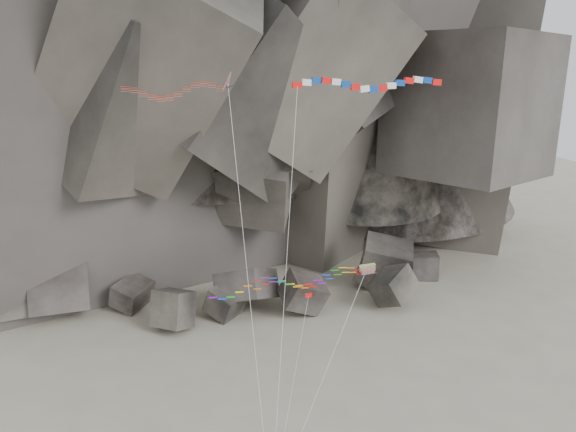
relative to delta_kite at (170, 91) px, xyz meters
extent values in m
cube|color=#47423F|center=(39.45, 35.77, -30.45)|extent=(5.05, 4.39, 4.26)
cube|color=#47423F|center=(9.59, 29.92, -30.40)|extent=(9.41, 10.20, 7.81)
cube|color=#47423F|center=(30.10, 26.69, -30.59)|extent=(7.67, 7.11, 6.72)
cube|color=#47423F|center=(17.11, 27.31, -30.41)|extent=(6.58, 6.11, 6.80)
cube|color=#47423F|center=(-21.72, 33.93, -30.63)|extent=(8.03, 7.65, 5.40)
cube|color=#47423F|center=(-15.90, 34.64, -29.22)|extent=(8.67, 8.85, 8.26)
cube|color=#47423F|center=(-0.66, 26.78, -30.09)|extent=(6.38, 6.85, 5.97)
cube|color=#47423F|center=(31.80, 33.67, -29.45)|extent=(9.45, 9.68, 8.43)
cube|color=#47423F|center=(-6.16, 34.48, -30.89)|extent=(6.66, 7.07, 4.72)
cube|color=#47423F|center=(29.50, 34.06, -30.71)|extent=(6.00, 6.68, 5.79)
cube|color=#47423F|center=(6.52, 28.90, -30.78)|extent=(6.77, 6.79, 4.71)
cylinder|color=silver|center=(4.88, -3.85, -15.28)|extent=(1.57, 7.18, 31.65)
cube|color=red|center=(9.69, 1.35, 0.21)|extent=(0.76, 0.54, 0.48)
cube|color=white|center=(10.44, 1.26, 0.41)|extent=(0.79, 0.54, 0.54)
cube|color=#0D3B96|center=(11.19, 1.14, 0.54)|extent=(0.81, 0.54, 0.57)
cube|color=red|center=(11.94, 0.98, 0.55)|extent=(0.82, 0.54, 0.58)
cube|color=white|center=(12.69, 0.83, 0.45)|extent=(0.80, 0.54, 0.55)
cube|color=#0D3B96|center=(13.44, 0.69, 0.26)|extent=(0.77, 0.54, 0.50)
cube|color=red|center=(14.19, 0.59, 0.05)|extent=(0.79, 0.54, 0.53)
cube|color=white|center=(14.94, 0.54, -0.10)|extent=(0.81, 0.54, 0.57)
cube|color=#0D3B96|center=(15.69, 0.54, -0.14)|extent=(0.82, 0.54, 0.58)
cube|color=red|center=(16.44, 0.57, -0.06)|extent=(0.81, 0.54, 0.56)
cube|color=white|center=(17.19, 0.61, 0.11)|extent=(0.78, 0.54, 0.51)
cube|color=#0D3B96|center=(17.94, 0.64, 0.32)|extent=(0.78, 0.54, 0.51)
cube|color=red|center=(18.69, 0.63, 0.49)|extent=(0.81, 0.54, 0.56)
cube|color=white|center=(19.44, 0.57, 0.56)|extent=(0.82, 0.54, 0.58)
cube|color=#0D3B96|center=(20.19, 0.47, 0.51)|extent=(0.81, 0.54, 0.56)
cube|color=red|center=(20.94, 0.33, 0.35)|extent=(0.78, 0.54, 0.52)
cylinder|color=silver|center=(7.67, -3.14, -15.45)|extent=(4.08, 8.60, 31.32)
cube|color=#F5F70D|center=(14.58, -2.58, -13.89)|extent=(1.36, 0.56, 0.73)
cube|color=#0CB219|center=(14.58, -2.76, -14.16)|extent=(1.13, 0.41, 0.50)
cylinder|color=silver|center=(10.11, -5.00, -22.49)|extent=(8.97, 4.88, 17.23)
cube|color=red|center=(10.57, 0.43, -17.20)|extent=(0.62, 0.18, 0.40)
cube|color=#0D3B96|center=(10.36, 0.44, -17.20)|extent=(0.23, 0.10, 0.41)
cylinder|color=silver|center=(8.11, -3.50, -24.15)|extent=(4.95, 7.87, 13.91)
camera|label=1|loc=(-0.92, -41.99, 2.50)|focal=35.00mm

